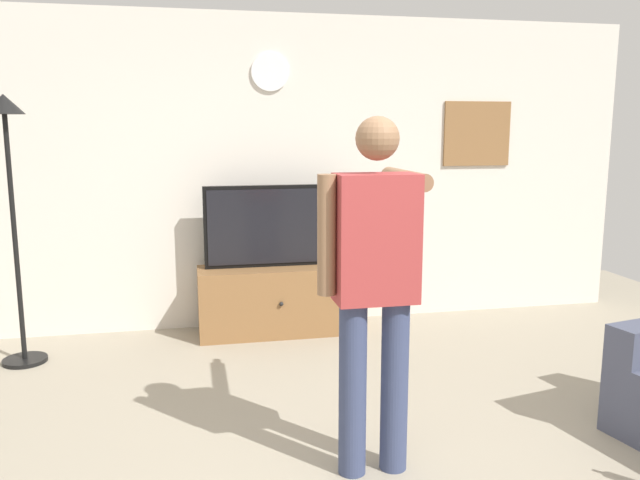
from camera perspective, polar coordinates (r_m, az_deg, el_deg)
back_wall at (r=5.68m, az=-3.28°, el=6.00°), size 6.40×0.10×2.70m
tv_stand at (r=5.49m, az=-3.83°, el=-5.37°), size 1.33×0.47×0.58m
television at (r=5.41m, az=-3.97°, el=1.26°), size 1.20×0.07×0.69m
wall_clock at (r=5.61m, az=-4.49°, el=14.72°), size 0.32×0.03×0.32m
framed_picture at (r=6.14m, az=13.81°, el=9.20°), size 0.64×0.04×0.58m
floor_lamp at (r=5.10m, az=-25.96°, el=5.29°), size 0.32×0.32×1.98m
person_standing_nearer_lamp at (r=3.15m, az=4.90°, el=-3.29°), size 0.58×0.78×1.80m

